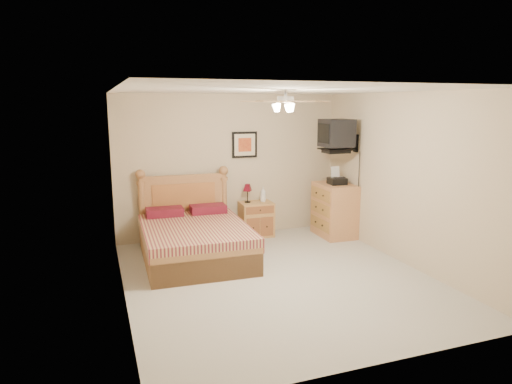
# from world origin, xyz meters

# --- Properties ---
(floor) EXTENTS (4.50, 4.50, 0.00)m
(floor) POSITION_xyz_m (0.00, 0.00, 0.00)
(floor) COLOR #ABA79A
(floor) RESTS_ON ground
(ceiling) EXTENTS (4.00, 4.50, 0.04)m
(ceiling) POSITION_xyz_m (0.00, 0.00, 2.50)
(ceiling) COLOR white
(ceiling) RESTS_ON ground
(wall_back) EXTENTS (4.00, 0.04, 2.50)m
(wall_back) POSITION_xyz_m (0.00, 2.25, 1.25)
(wall_back) COLOR #C2AE8F
(wall_back) RESTS_ON ground
(wall_front) EXTENTS (4.00, 0.04, 2.50)m
(wall_front) POSITION_xyz_m (0.00, -2.25, 1.25)
(wall_front) COLOR #C2AE8F
(wall_front) RESTS_ON ground
(wall_left) EXTENTS (0.04, 4.50, 2.50)m
(wall_left) POSITION_xyz_m (-2.00, 0.00, 1.25)
(wall_left) COLOR #C2AE8F
(wall_left) RESTS_ON ground
(wall_right) EXTENTS (0.04, 4.50, 2.50)m
(wall_right) POSITION_xyz_m (2.00, 0.00, 1.25)
(wall_right) COLOR #C2AE8F
(wall_right) RESTS_ON ground
(bed) EXTENTS (1.57, 2.03, 1.28)m
(bed) POSITION_xyz_m (-0.89, 1.12, 0.64)
(bed) COLOR #A06841
(bed) RESTS_ON ground
(nightstand) EXTENTS (0.58, 0.44, 0.61)m
(nightstand) POSITION_xyz_m (0.41, 2.00, 0.31)
(nightstand) COLOR #A36E3B
(nightstand) RESTS_ON ground
(table_lamp) EXTENTS (0.21, 0.21, 0.33)m
(table_lamp) POSITION_xyz_m (0.26, 2.05, 0.78)
(table_lamp) COLOR #570615
(table_lamp) RESTS_ON nightstand
(lotion_bottle) EXTENTS (0.12, 0.12, 0.27)m
(lotion_bottle) POSITION_xyz_m (0.55, 2.03, 0.75)
(lotion_bottle) COLOR silver
(lotion_bottle) RESTS_ON nightstand
(framed_picture) EXTENTS (0.46, 0.04, 0.46)m
(framed_picture) POSITION_xyz_m (0.27, 2.23, 1.62)
(framed_picture) COLOR black
(framed_picture) RESTS_ON wall_back
(dresser) EXTENTS (0.57, 0.81, 0.94)m
(dresser) POSITION_xyz_m (1.73, 1.55, 0.47)
(dresser) COLOR #B47044
(dresser) RESTS_ON ground
(fax_machine) EXTENTS (0.31, 0.32, 0.30)m
(fax_machine) POSITION_xyz_m (1.74, 1.51, 1.09)
(fax_machine) COLOR black
(fax_machine) RESTS_ON dresser
(magazine_lower) EXTENTS (0.26, 0.32, 0.03)m
(magazine_lower) POSITION_xyz_m (1.75, 1.80, 0.96)
(magazine_lower) COLOR beige
(magazine_lower) RESTS_ON dresser
(magazine_upper) EXTENTS (0.31, 0.33, 0.02)m
(magazine_upper) POSITION_xyz_m (1.76, 1.84, 0.98)
(magazine_upper) COLOR gray
(magazine_upper) RESTS_ON magazine_lower
(wall_tv) EXTENTS (0.56, 0.46, 0.58)m
(wall_tv) POSITION_xyz_m (1.75, 1.34, 1.81)
(wall_tv) COLOR black
(wall_tv) RESTS_ON wall_right
(ceiling_fan) EXTENTS (1.14, 1.14, 0.28)m
(ceiling_fan) POSITION_xyz_m (0.00, -0.20, 2.36)
(ceiling_fan) COLOR silver
(ceiling_fan) RESTS_ON ceiling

